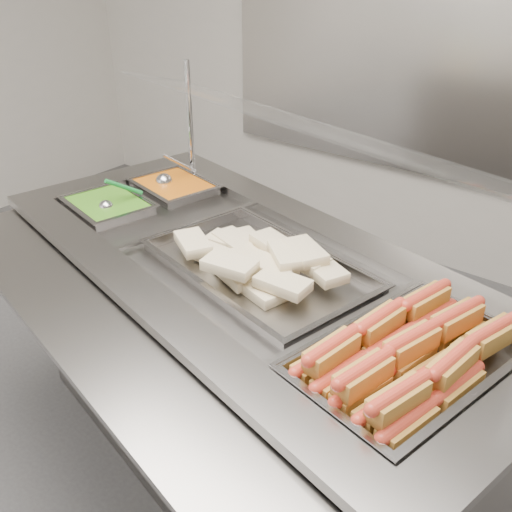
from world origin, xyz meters
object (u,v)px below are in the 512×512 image
Objects in this scene: ladle at (165,181)px; serving_spoon at (110,204)px; sneeze_guard at (302,128)px; steam_counter at (247,369)px; pan_wraps at (258,271)px; pan_hotdogs at (409,370)px.

ladle is 1.06× the size of serving_spoon.
serving_spoon is (0.01, -0.30, 0.00)m from ladle.
sneeze_guard reaches higher than ladle.
ladle is at bearing 156.43° from steam_counter.
pan_wraps is 0.73m from serving_spoon.
serving_spoon reaches higher than steam_counter.
serving_spoon is at bearing 174.11° from pan_hotdogs.
steam_counter is 0.89m from sneeze_guard.
ladle is (-0.72, 0.07, -0.38)m from sneeze_guard.
steam_counter is 0.88m from ladle.
sneeze_guard reaches higher than pan_hotdogs.
pan_hotdogs is 0.60m from pan_wraps.
sneeze_guard reaches higher than pan_wraps.
serving_spoon reaches higher than pan_hotdogs.
serving_spoon is at bearing -179.08° from steam_counter.
sneeze_guard is 0.48m from pan_wraps.
sneeze_guard is 0.82m from ladle.
steam_counter is 1.21× the size of sneeze_guard.
serving_spoon is (-0.73, 0.00, 0.04)m from pan_wraps.
ladle is (-0.67, 0.29, 0.48)m from steam_counter.
sneeze_guard is 0.82m from pan_hotdogs.
steam_counter is 0.45m from pan_wraps.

